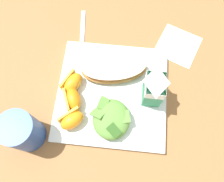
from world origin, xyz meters
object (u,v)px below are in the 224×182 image
at_px(white_plate, 112,93).
at_px(cheesy_pizza_bread, 114,69).
at_px(paper_napkin, 178,45).
at_px(metal_fork, 82,42).
at_px(green_salad_pile, 111,119).
at_px(orange_wedge_front, 72,83).
at_px(orange_wedge_rear, 72,120).
at_px(milk_carton, 154,87).
at_px(drinking_blue_cup, 23,131).
at_px(orange_wedge_middle, 73,99).

bearing_deg(white_plate, cheesy_pizza_bread, -178.37).
xyz_separation_m(paper_napkin, metal_fork, (0.02, -0.27, 0.00)).
relative_size(white_plate, green_salad_pile, 2.79).
bearing_deg(paper_napkin, orange_wedge_front, -60.01).
relative_size(cheesy_pizza_bread, paper_napkin, 1.66).
height_order(green_salad_pile, metal_fork, green_salad_pile).
xyz_separation_m(orange_wedge_front, metal_fork, (-0.14, -0.00, -0.03)).
relative_size(orange_wedge_front, orange_wedge_rear, 1.01).
height_order(white_plate, metal_fork, white_plate).
xyz_separation_m(milk_carton, paper_napkin, (-0.16, 0.07, -0.07)).
distance_m(milk_carton, orange_wedge_front, 0.20).
distance_m(green_salad_pile, paper_napkin, 0.30).
relative_size(metal_fork, drinking_blue_cup, 1.75).
bearing_deg(cheesy_pizza_bread, milk_carton, 60.60).
distance_m(milk_carton, orange_wedge_middle, 0.20).
distance_m(milk_carton, drinking_blue_cup, 0.32).
relative_size(orange_wedge_front, paper_napkin, 0.63).
relative_size(cheesy_pizza_bread, orange_wedge_rear, 2.64).
distance_m(cheesy_pizza_bread, milk_carton, 0.12).
distance_m(orange_wedge_rear, paper_napkin, 0.36).
bearing_deg(milk_carton, green_salad_pile, -50.36).
xyz_separation_m(cheesy_pizza_bread, drinking_blue_cup, (0.19, -0.19, 0.02)).
distance_m(cheesy_pizza_bread, orange_wedge_middle, 0.13).
height_order(green_salad_pile, orange_wedge_front, green_salad_pile).
height_order(white_plate, cheesy_pizza_bread, cheesy_pizza_bread).
bearing_deg(paper_napkin, white_plate, -46.03).
bearing_deg(orange_wedge_middle, milk_carton, 100.85).
bearing_deg(milk_carton, orange_wedge_middle, -79.15).
distance_m(orange_wedge_front, metal_fork, 0.14).
height_order(cheesy_pizza_bread, orange_wedge_rear, orange_wedge_rear).
bearing_deg(paper_napkin, green_salad_pile, -34.61).
height_order(orange_wedge_middle, paper_napkin, orange_wedge_middle).
bearing_deg(orange_wedge_front, cheesy_pizza_bread, 116.67).
bearing_deg(orange_wedge_rear, cheesy_pizza_bread, 149.27).
distance_m(milk_carton, orange_wedge_rear, 0.21).
height_order(orange_wedge_middle, drinking_blue_cup, drinking_blue_cup).
height_order(paper_napkin, drinking_blue_cup, drinking_blue_cup).
relative_size(green_salad_pile, metal_fork, 0.53).
bearing_deg(orange_wedge_front, white_plate, 85.34).
bearing_deg(white_plate, green_salad_pile, 4.59).
xyz_separation_m(milk_carton, orange_wedge_front, (-0.01, -0.20, -0.04)).
relative_size(paper_napkin, drinking_blue_cup, 1.02).
xyz_separation_m(green_salad_pile, milk_carton, (-0.08, 0.09, 0.04)).
xyz_separation_m(orange_wedge_front, orange_wedge_rear, (0.09, 0.01, 0.00)).
relative_size(orange_wedge_front, orange_wedge_middle, 1.01).
xyz_separation_m(orange_wedge_front, drinking_blue_cup, (0.14, -0.09, 0.02)).
bearing_deg(orange_wedge_rear, metal_fork, -176.51).
bearing_deg(green_salad_pile, milk_carton, 129.64).
bearing_deg(orange_wedge_front, paper_napkin, 119.99).
distance_m(paper_napkin, metal_fork, 0.28).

